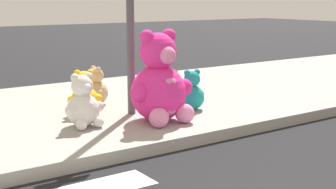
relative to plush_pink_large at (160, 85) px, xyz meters
The scene contains 7 objects.
sidewalk 1.86m from the plush_pink_large, 128.34° to the left, with size 28.00×4.40×0.15m, color #9E9B93.
plush_pink_large is the anchor object (origin of this frame).
plush_white 1.04m from the plush_pink_large, 161.67° to the left, with size 0.54×0.47×0.70m.
plush_tan 1.48m from the plush_pink_large, 99.87° to the left, with size 0.40×0.46×0.60m.
plush_teal 0.86m from the plush_pink_large, 21.99° to the left, with size 0.46×0.42×0.60m.
plush_brown 1.12m from the plush_pink_large, 45.71° to the left, with size 0.38×0.38×0.53m.
plush_yellow 1.16m from the plush_pink_large, 125.68° to the left, with size 0.48×0.46×0.64m.
Camera 1 is at (-2.40, -1.43, 1.78)m, focal length 51.44 mm.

